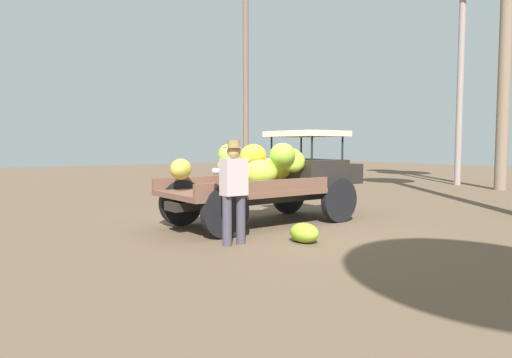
% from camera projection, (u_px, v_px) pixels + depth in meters
% --- Properties ---
extents(ground_plane, '(60.00, 60.00, 0.00)m').
position_uv_depth(ground_plane, '(277.00, 225.00, 9.37)').
color(ground_plane, brown).
extents(truck, '(4.50, 1.83, 1.90)m').
position_uv_depth(truck, '(278.00, 176.00, 9.70)').
color(truck, black).
rests_on(truck, ground).
extents(farmer, '(0.53, 0.46, 1.67)m').
position_uv_depth(farmer, '(234.00, 186.00, 7.45)').
color(farmer, '#433F4C').
rests_on(farmer, ground).
extents(loose_banana_bunch, '(0.44, 0.59, 0.33)m').
position_uv_depth(loose_banana_bunch, '(304.00, 233.00, 7.66)').
color(loose_banana_bunch, '#92BE2D').
rests_on(loose_banana_bunch, ground).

